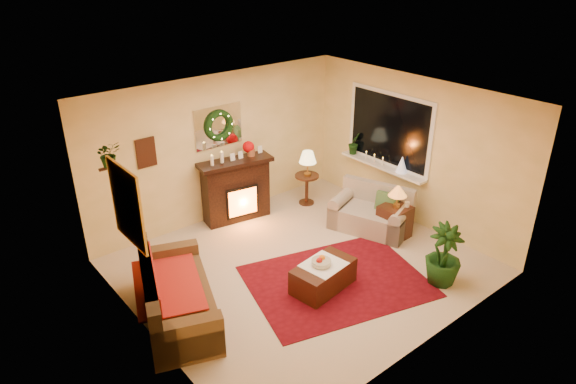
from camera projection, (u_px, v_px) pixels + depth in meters
floor at (302, 266)px, 7.95m from camera, size 5.00×5.00×0.00m
ceiling at (305, 103)px, 6.83m from camera, size 5.00×5.00×0.00m
wall_back at (219, 148)px, 8.96m from camera, size 5.00×5.00×0.00m
wall_front at (433, 257)px, 5.82m from camera, size 5.00×5.00×0.00m
wall_left at (141, 249)px, 5.96m from camera, size 4.50×4.50×0.00m
wall_right at (413, 151)px, 8.82m from camera, size 4.50×4.50×0.00m
area_rug at (337, 281)px, 7.59m from camera, size 2.95×2.52×0.01m
sofa at (177, 289)px, 6.70m from camera, size 1.46×2.09×0.82m
red_throw at (168, 284)px, 6.77m from camera, size 0.85×1.38×0.02m
fireplace at (236, 191)px, 9.13m from camera, size 1.21×0.56×1.07m
poinsettia at (248, 147)px, 9.00m from camera, size 0.21×0.21×0.21m
mantel_candle_a at (212, 161)px, 8.54m from camera, size 0.06×0.06×0.17m
mantel_candle_b at (222, 157)px, 8.67m from camera, size 0.06×0.06×0.19m
mantel_mirror at (218, 126)px, 8.77m from camera, size 0.92×0.02×0.72m
wreath at (220, 126)px, 8.74m from camera, size 0.55×0.11×0.55m
wall_art at (146, 153)px, 8.07m from camera, size 0.32×0.03×0.48m
gold_mirror at (127, 205)px, 5.99m from camera, size 0.03×0.84×1.00m
hanging_plant at (110, 166)px, 6.49m from camera, size 0.33×0.28×0.36m
loveseat at (371, 208)px, 8.83m from camera, size 1.16×1.50×0.76m
window_frame at (389, 129)px, 9.09m from camera, size 0.03×1.86×1.36m
window_glass at (389, 130)px, 9.08m from camera, size 0.02×1.70×1.22m
window_sill at (382, 166)px, 9.32m from camera, size 0.22×1.86×0.04m
mini_tree at (402, 164)px, 8.96m from camera, size 0.21×0.21×0.31m
sill_plant at (354, 144)px, 9.76m from camera, size 0.30×0.25×0.56m
side_table_round at (307, 188)px, 9.77m from camera, size 0.59×0.59×0.59m
lamp_cream at (308, 161)px, 9.51m from camera, size 0.32×0.32×0.50m
end_table_square at (394, 222)px, 8.67m from camera, size 0.48×0.48×0.56m
lamp_tiffany at (397, 197)px, 8.45m from camera, size 0.31×0.31×0.45m
coffee_table at (323, 276)px, 7.36m from camera, size 1.00×0.65×0.39m
fruit_bowl at (321, 262)px, 7.25m from camera, size 0.28×0.28×0.06m
floor_palm at (444, 256)px, 7.39m from camera, size 1.98×1.98×2.79m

